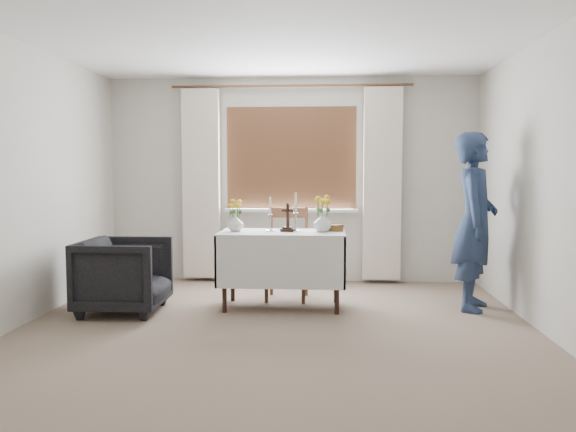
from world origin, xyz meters
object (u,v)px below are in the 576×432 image
object	(u,v)px
wooden_chair	(287,254)
flower_vase_left	(235,223)
altar_table	(282,270)
wooden_cross	(288,217)
armchair	(124,275)
person	(475,221)
flower_vase_right	(322,222)

from	to	relation	value
wooden_chair	flower_vase_left	bearing A→B (deg)	-141.62
altar_table	wooden_cross	bearing A→B (deg)	8.99
wooden_chair	flower_vase_left	world-z (taller)	wooden_chair
altar_table	armchair	world-z (taller)	altar_table
person	flower_vase_left	distance (m)	2.36
wooden_chair	wooden_cross	distance (m)	0.55
armchair	person	size ratio (longest dim) A/B	0.46
altar_table	flower_vase_left	xyz separation A→B (m)	(-0.47, 0.01, 0.46)
armchair	flower_vase_right	bearing A→B (deg)	-81.66
altar_table	wooden_chair	distance (m)	0.38
armchair	flower_vase_left	world-z (taller)	flower_vase_left
flower_vase_right	wooden_chair	bearing A→B (deg)	136.85
wooden_chair	flower_vase_left	size ratio (longest dim) A/B	5.84
flower_vase_left	altar_table	bearing A→B (deg)	-1.41
wooden_chair	armchair	bearing A→B (deg)	-154.16
wooden_cross	altar_table	bearing A→B (deg)	-156.37
wooden_chair	person	size ratio (longest dim) A/B	0.56
person	wooden_cross	size ratio (longest dim) A/B	6.17
wooden_chair	flower_vase_right	size ratio (longest dim) A/B	5.24
altar_table	flower_vase_left	size ratio (longest dim) A/B	7.44
altar_table	flower_vase_right	distance (m)	0.62
wooden_cross	flower_vase_right	xyz separation A→B (m)	(0.34, 0.01, -0.05)
armchair	person	world-z (taller)	person
altar_table	wooden_cross	world-z (taller)	wooden_cross
flower_vase_left	wooden_cross	bearing A→B (deg)	-0.31
altar_table	person	bearing A→B (deg)	2.06
altar_table	armchair	size ratio (longest dim) A/B	1.56
altar_table	flower_vase_left	distance (m)	0.66
altar_table	flower_vase_left	world-z (taller)	flower_vase_left
armchair	person	bearing A→B (deg)	-84.86
altar_table	wooden_cross	distance (m)	0.53
wooden_chair	person	xyz separation A→B (m)	(1.87, -0.30, 0.38)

